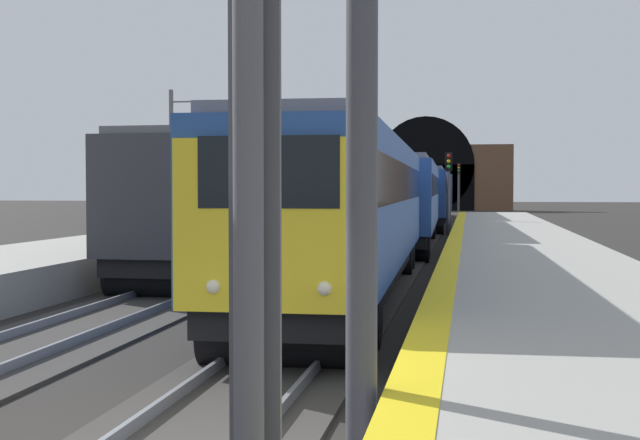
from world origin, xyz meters
name	(u,v)px	position (x,y,z in m)	size (l,w,h in m)	color
platform_right_edge_strip	(415,383)	(0.00, -2.40, 0.94)	(112.00, 0.50, 0.01)	yellow
train_main_approaching	(417,195)	(40.72, 0.00, 2.27)	(74.09, 3.20, 3.95)	#264C99
train_adjacent_platform	(303,194)	(30.02, 4.41, 2.41)	(37.18, 3.34, 5.09)	#333338
railway_signal_near	(248,34)	(-3.48, -1.75, 3.51)	(0.39, 0.38, 5.85)	#4C4C54
railway_signal_mid	(449,185)	(40.38, -1.75, 2.85)	(0.39, 0.38, 4.67)	#4C4C54
railway_signal_far	(459,183)	(88.15, -1.75, 3.25)	(0.39, 0.38, 5.39)	#38383D
tunnel_portal	(426,178)	(96.13, 2.20, 3.91)	(2.72, 20.29, 11.36)	brown
catenary_mast_near	(172,164)	(33.42, 11.70, 3.91)	(0.22, 2.46, 7.57)	#595B60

